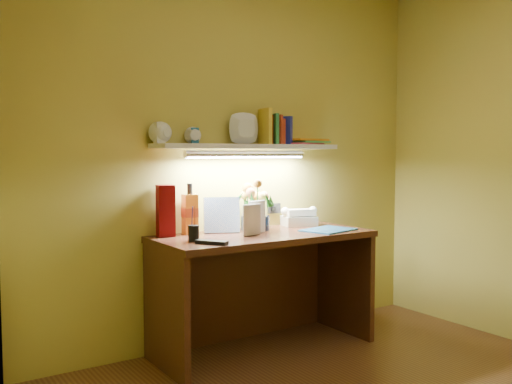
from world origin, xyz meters
TOP-DOWN VIEW (x-y plane):
  - desk at (0.00, 1.20)m, footprint 1.40×0.60m
  - flower_bouquet at (0.04, 1.36)m, footprint 0.23×0.23m
  - telephone at (0.42, 1.38)m, footprint 0.26×0.22m
  - desk_clock at (0.53, 1.45)m, footprint 0.08×0.05m
  - whisky_bottle at (-0.40, 1.43)m, footprint 0.10×0.10m
  - whisky_box at (-0.57, 1.43)m, footprint 0.12×0.12m
  - pen_cup at (-0.51, 1.17)m, footprint 0.07×0.07m
  - art_card at (-0.21, 1.38)m, footprint 0.23×0.13m
  - tv_remote at (-0.48, 1.01)m, footprint 0.15×0.18m
  - blue_folder at (0.43, 1.08)m, footprint 0.39×0.32m
  - desk_book_a at (-0.19, 1.15)m, footprint 0.15×0.04m
  - desk_book_b at (-0.10, 1.22)m, footprint 0.15×0.05m
  - wall_shelf at (0.01, 1.39)m, footprint 1.31×0.32m

SIDE VIEW (x-z plane):
  - desk at x=0.00m, z-range 0.00..0.75m
  - blue_folder at x=0.43m, z-range 0.75..0.76m
  - tv_remote at x=-0.48m, z-range 0.75..0.77m
  - desk_clock at x=0.53m, z-range 0.75..0.82m
  - telephone at x=0.42m, z-range 0.75..0.88m
  - pen_cup at x=-0.51m, z-range 0.75..0.91m
  - desk_book_a at x=-0.19m, z-range 0.75..0.94m
  - desk_book_b at x=-0.10m, z-range 0.75..0.96m
  - art_card at x=-0.21m, z-range 0.75..0.98m
  - whisky_box at x=-0.57m, z-range 0.75..1.06m
  - whisky_bottle at x=-0.40m, z-range 0.75..1.07m
  - flower_bouquet at x=0.04m, z-range 0.75..1.08m
  - wall_shelf at x=0.01m, z-range 1.20..1.47m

